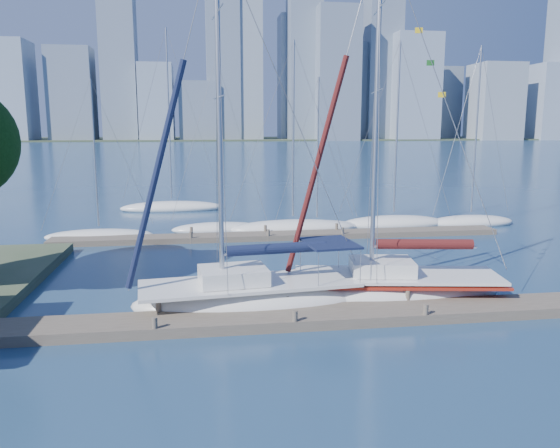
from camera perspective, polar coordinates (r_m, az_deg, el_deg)
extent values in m
plane|color=navy|center=(21.16, 1.15, -10.30)|extent=(700.00, 700.00, 0.00)
cube|color=brown|center=(21.09, 1.15, -9.80)|extent=(26.00, 2.00, 0.40)
cube|color=brown|center=(36.66, 0.17, -1.23)|extent=(30.00, 1.80, 0.36)
cube|color=#38472D|center=(339.66, -7.76, 8.75)|extent=(800.00, 100.00, 1.50)
ellipsoid|color=silver|center=(22.73, -3.19, -8.11)|extent=(9.85, 4.14, 1.68)
cube|color=silver|center=(22.50, -3.21, -6.22)|extent=(9.12, 3.81, 0.13)
cube|color=silver|center=(22.27, -4.92, -5.36)|extent=(2.89, 2.31, 0.62)
cylinder|color=silver|center=(21.41, -6.38, 11.24)|extent=(0.20, 0.20, 13.41)
cylinder|color=silver|center=(22.41, -0.36, -2.86)|extent=(4.52, 0.59, 0.11)
cylinder|color=black|center=(22.39, -0.36, -2.58)|extent=(4.19, 0.89, 0.45)
cube|color=black|center=(23.01, 5.20, -1.99)|extent=(2.29, 2.86, 0.09)
ellipsoid|color=silver|center=(24.47, 12.03, -7.00)|extent=(9.81, 4.54, 1.66)
cube|color=silver|center=(24.26, 12.10, -5.25)|extent=(9.08, 4.19, 0.13)
cube|color=silver|center=(24.04, 10.58, -4.39)|extent=(2.93, 2.40, 0.61)
cylinder|color=silver|center=(23.23, 10.03, 11.78)|extent=(0.20, 0.20, 14.03)
cylinder|color=silver|center=(24.21, 14.84, -2.31)|extent=(4.43, 0.82, 0.11)
cylinder|color=#440E14|center=(24.18, 14.85, -2.05)|extent=(4.13, 1.09, 0.44)
cube|color=maroon|center=(24.31, 12.08, -5.68)|extent=(9.30, 4.34, 0.11)
ellipsoid|color=silver|center=(38.48, -18.34, -1.21)|extent=(7.37, 3.45, 0.96)
cylinder|color=silver|center=(37.84, -18.80, 6.93)|extent=(0.10, 0.10, 9.53)
ellipsoid|color=silver|center=(39.27, -6.34, -0.53)|extent=(6.94, 2.64, 0.99)
cylinder|color=silver|center=(38.62, -6.52, 8.68)|extent=(0.11, 0.11, 11.14)
ellipsoid|color=silver|center=(39.09, 1.36, -0.45)|extent=(9.39, 3.57, 1.25)
cylinder|color=silver|center=(38.43, 1.41, 9.77)|extent=(0.14, 0.14, 12.05)
ellipsoid|color=silver|center=(39.74, 3.88, -0.35)|extent=(6.41, 2.75, 1.04)
cylinder|color=silver|center=(39.11, 3.98, 7.88)|extent=(0.11, 0.11, 9.87)
ellipsoid|color=silver|center=(41.79, 11.77, 0.03)|extent=(8.52, 4.79, 1.26)
cylinder|color=silver|center=(41.18, 12.13, 9.72)|extent=(0.14, 0.14, 12.25)
ellipsoid|color=silver|center=(44.07, 19.30, 0.16)|extent=(7.10, 3.41, 1.13)
cylinder|color=silver|center=(43.49, 19.84, 9.15)|extent=(0.12, 0.12, 12.17)
ellipsoid|color=silver|center=(49.96, -11.21, 1.67)|extent=(9.46, 4.88, 1.23)
cylinder|color=silver|center=(49.46, -11.54, 11.10)|extent=(0.13, 0.13, 14.60)
cube|color=#7D8CA1|center=(318.12, -25.95, 12.34)|extent=(16.13, 23.42, 50.76)
cube|color=slate|center=(314.64, -20.93, 12.50)|extent=(22.59, 17.63, 48.39)
cube|color=gray|center=(332.19, -16.23, 11.81)|extent=(15.38, 17.61, 39.26)
cube|color=#7D8CA1|center=(305.60, -12.77, 12.25)|extent=(17.77, 19.81, 40.38)
cube|color=slate|center=(306.36, -8.58, 11.55)|extent=(19.91, 16.86, 31.62)
cube|color=gray|center=(312.55, -3.82, 17.36)|extent=(19.65, 14.99, 94.16)
cube|color=#7D8CA1|center=(330.07, 1.47, 14.93)|extent=(17.50, 17.46, 70.52)
cube|color=slate|center=(308.45, 5.95, 15.25)|extent=(22.78, 18.95, 70.77)
cube|color=gray|center=(328.82, 8.76, 13.40)|extent=(13.40, 17.11, 54.06)
cube|color=#7D8CA1|center=(322.70, 13.84, 13.66)|extent=(25.51, 18.80, 58.10)
cube|color=slate|center=(362.07, 16.68, 11.96)|extent=(16.58, 17.52, 43.59)
cube|color=gray|center=(342.49, 21.50, 11.75)|extent=(24.77, 23.94, 42.82)
cube|color=#7D8CA1|center=(358.44, 25.81, 11.37)|extent=(13.49, 21.38, 43.02)
cube|color=slate|center=(315.98, -16.58, 18.36)|extent=(18.10, 18.00, 110.02)
cube|color=slate|center=(313.38, -6.02, 18.65)|extent=(17.97, 18.00, 108.60)
cube|color=slate|center=(318.27, 2.54, 18.29)|extent=(17.85, 18.00, 105.72)
cube|color=slate|center=(328.72, 10.61, 16.83)|extent=(19.02, 18.00, 93.87)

